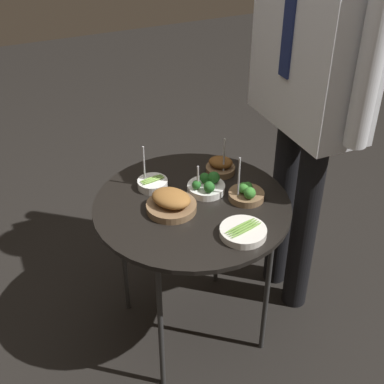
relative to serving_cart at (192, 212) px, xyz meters
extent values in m
plane|color=black|center=(0.00, 0.00, -0.61)|extent=(8.00, 8.00, 0.00)
cylinder|color=black|center=(0.00, 0.00, 0.03)|extent=(0.72, 0.72, 0.02)
cylinder|color=#2D2D2D|center=(0.22, -0.22, -0.29)|extent=(0.02, 0.02, 0.63)
cylinder|color=#2D2D2D|center=(-0.22, -0.22, -0.29)|extent=(0.02, 0.02, 0.63)
cylinder|color=#2D2D2D|center=(0.22, 0.22, -0.29)|extent=(0.02, 0.02, 0.63)
cylinder|color=#2D2D2D|center=(-0.22, 0.22, -0.29)|extent=(0.02, 0.02, 0.63)
cylinder|color=brown|center=(0.01, -0.08, 0.05)|extent=(0.18, 0.18, 0.03)
ellipsoid|color=#93602D|center=(0.01, -0.08, 0.09)|extent=(0.18, 0.17, 0.05)
cylinder|color=silver|center=(0.23, 0.08, 0.05)|extent=(0.16, 0.16, 0.03)
ellipsoid|color=olive|center=(0.25, 0.09, 0.07)|extent=(0.04, 0.13, 0.01)
ellipsoid|color=olive|center=(0.24, 0.08, 0.07)|extent=(0.04, 0.13, 0.01)
ellipsoid|color=olive|center=(0.23, 0.08, 0.07)|extent=(0.04, 0.13, 0.01)
ellipsoid|color=olive|center=(0.22, 0.08, 0.07)|extent=(0.04, 0.13, 0.01)
cylinder|color=brown|center=(-0.15, 0.19, 0.05)|extent=(0.11, 0.11, 0.03)
ellipsoid|color=brown|center=(-0.15, 0.19, 0.09)|extent=(0.11, 0.12, 0.04)
cylinder|color=#ADADB2|center=(-0.12, 0.18, 0.13)|extent=(0.01, 0.01, 0.17)
cylinder|color=white|center=(-0.05, 0.08, 0.05)|extent=(0.14, 0.14, 0.03)
sphere|color=#236023|center=(-0.01, 0.07, 0.09)|extent=(0.04, 0.04, 0.04)
sphere|color=#236023|center=(-0.05, 0.11, 0.09)|extent=(0.05, 0.05, 0.05)
sphere|color=#236023|center=(-0.07, 0.08, 0.09)|extent=(0.04, 0.04, 0.04)
sphere|color=#236023|center=(-0.04, 0.04, 0.08)|extent=(0.03, 0.03, 0.03)
cylinder|color=#ADADB2|center=(-0.04, 0.04, 0.10)|extent=(0.01, 0.01, 0.12)
cylinder|color=white|center=(-0.16, -0.09, 0.06)|extent=(0.11, 0.11, 0.03)
ellipsoid|color=#7AA847|center=(-0.15, -0.09, 0.08)|extent=(0.02, 0.10, 0.01)
ellipsoid|color=#7AA847|center=(-0.16, -0.09, 0.08)|extent=(0.02, 0.10, 0.01)
ellipsoid|color=#7AA847|center=(-0.17, -0.10, 0.08)|extent=(0.02, 0.10, 0.01)
cylinder|color=#ADADB2|center=(-0.18, -0.12, 0.13)|extent=(0.01, 0.01, 0.17)
cylinder|color=brown|center=(0.05, 0.19, 0.05)|extent=(0.13, 0.13, 0.03)
sphere|color=#387F2D|center=(0.09, 0.19, 0.09)|extent=(0.04, 0.04, 0.04)
sphere|color=#387F2D|center=(0.04, 0.20, 0.09)|extent=(0.04, 0.04, 0.04)
sphere|color=#387F2D|center=(0.05, 0.18, 0.09)|extent=(0.04, 0.04, 0.04)
cylinder|color=#ADADB2|center=(0.05, 0.16, 0.13)|extent=(0.01, 0.01, 0.18)
cylinder|color=black|center=(-0.13, 0.48, -0.18)|extent=(0.11, 0.11, 0.85)
cylinder|color=black|center=(0.04, 0.48, -0.18)|extent=(0.11, 0.11, 0.85)
cube|color=silver|center=(-0.04, 0.48, 0.56)|extent=(0.48, 0.23, 0.64)
cube|color=navy|center=(-0.04, 0.37, 0.64)|extent=(0.06, 0.01, 0.38)
cylinder|color=silver|center=(-0.32, 0.48, 0.59)|extent=(0.08, 0.08, 0.59)
cylinder|color=silver|center=(0.24, 0.48, 0.59)|extent=(0.08, 0.08, 0.59)
camera|label=1|loc=(1.44, -0.63, 1.16)|focal=50.00mm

